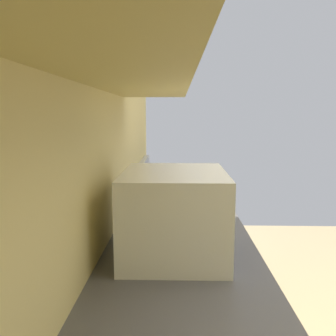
{
  "coord_description": "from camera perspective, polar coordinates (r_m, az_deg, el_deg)",
  "views": [
    {
      "loc": [
        -1.3,
        1.28,
        1.44
      ],
      "look_at": [
        0.01,
        1.31,
        1.25
      ],
      "focal_mm": 38.78,
      "sensor_mm": 36.0,
      "label": 1
    }
  ],
  "objects": [
    {
      "name": "oven_range",
      "position": [
        3.2,
        1.57,
        -9.48
      ],
      "size": [
        0.58,
        0.63,
        1.07
      ],
      "color": "#B7BABF",
      "rests_on": "ground_plane"
    },
    {
      "name": "wall_back",
      "position": [
        1.35,
        -13.92,
        2.89
      ],
      "size": [
        4.29,
        0.12,
        2.64
      ],
      "primitive_type": "cube",
      "color": "#E0C776",
      "rests_on": "ground_plane"
    },
    {
      "name": "microwave",
      "position": [
        1.44,
        1.09,
        -7.04
      ],
      "size": [
        0.49,
        0.41,
        0.33
      ],
      "color": "white",
      "rests_on": "counter_run"
    }
  ]
}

